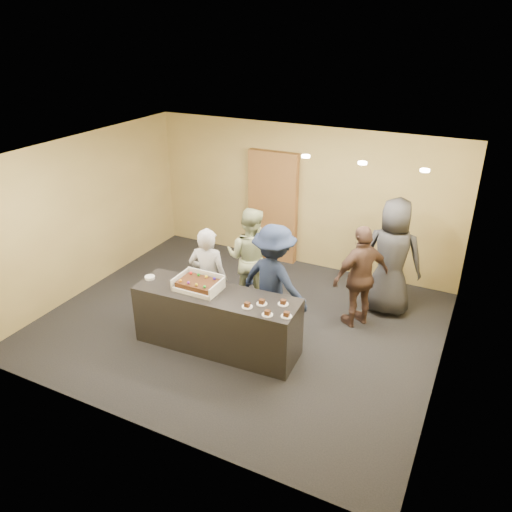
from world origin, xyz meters
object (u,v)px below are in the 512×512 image
at_px(plate_stack, 150,277).
at_px(person_brown_extra, 361,277).
at_px(person_navy_man, 274,281).
at_px(person_dark_suit, 392,257).
at_px(cake_box, 199,286).
at_px(person_sage_man, 250,257).
at_px(storage_cabinet, 273,207).
at_px(serving_counter, 217,321).
at_px(sheet_cake, 198,283).
at_px(person_server_grey, 208,279).

bearing_deg(plate_stack, person_brown_extra, 29.85).
xyz_separation_m(person_navy_man, person_dark_suit, (1.42, 1.40, 0.09)).
bearing_deg(cake_box, person_sage_man, 84.23).
bearing_deg(storage_cabinet, serving_counter, -79.96).
bearing_deg(sheet_cake, person_navy_man, 40.54).
relative_size(storage_cabinet, plate_stack, 14.51).
bearing_deg(plate_stack, person_navy_man, 24.99).
relative_size(plate_stack, person_brown_extra, 0.09).
bearing_deg(serving_counter, person_navy_man, 49.19).
height_order(storage_cabinet, sheet_cake, storage_cabinet).
xyz_separation_m(person_sage_man, person_dark_suit, (2.13, 0.77, 0.12)).
bearing_deg(person_brown_extra, storage_cabinet, -86.19).
distance_m(serving_counter, person_dark_suit, 2.96).
bearing_deg(cake_box, plate_stack, -174.82).
relative_size(serving_counter, person_sage_man, 1.41).
distance_m(plate_stack, person_navy_man, 1.84).
xyz_separation_m(cake_box, person_dark_suit, (2.27, 2.11, 0.03)).
relative_size(person_sage_man, person_brown_extra, 1.03).
xyz_separation_m(plate_stack, person_sage_man, (0.96, 1.41, -0.07)).
bearing_deg(cake_box, storage_cabinet, 94.90).
height_order(cake_box, plate_stack, cake_box).
bearing_deg(person_brown_extra, sheet_cake, -12.37).
height_order(storage_cabinet, person_dark_suit, storage_cabinet).
height_order(serving_counter, person_brown_extra, person_brown_extra).
distance_m(person_server_grey, person_navy_man, 1.01).
relative_size(person_server_grey, person_dark_suit, 0.85).
bearing_deg(person_dark_suit, person_brown_extra, 58.91).
bearing_deg(plate_stack, person_sage_man, 55.95).
height_order(serving_counter, person_sage_man, person_sage_man).
distance_m(sheet_cake, person_sage_man, 1.38).
xyz_separation_m(plate_stack, person_brown_extra, (2.77, 1.59, -0.09)).
bearing_deg(serving_counter, person_sage_man, 93.31).
height_order(serving_counter, person_navy_man, person_navy_man).
bearing_deg(plate_stack, person_server_grey, 35.42).
bearing_deg(serving_counter, cake_box, 172.25).
distance_m(sheet_cake, person_navy_man, 1.13).
xyz_separation_m(sheet_cake, person_server_grey, (-0.12, 0.45, -0.17)).
bearing_deg(person_sage_man, person_navy_man, 131.27).
height_order(sheet_cake, person_sage_man, person_sage_man).
relative_size(serving_counter, sheet_cake, 4.38).
xyz_separation_m(person_brown_extra, person_dark_suit, (0.32, 0.59, 0.14)).
relative_size(sheet_cake, person_navy_man, 0.31).
distance_m(storage_cabinet, person_brown_extra, 2.73).
distance_m(storage_cabinet, plate_stack, 3.22).
xyz_separation_m(plate_stack, person_navy_man, (1.67, 0.78, -0.04)).
bearing_deg(sheet_cake, storage_cabinet, 94.86).
height_order(sheet_cake, person_brown_extra, person_brown_extra).
bearing_deg(person_sage_man, sheet_cake, 77.17).
bearing_deg(sheet_cake, person_dark_suit, 43.22).
distance_m(person_sage_man, person_navy_man, 0.96).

